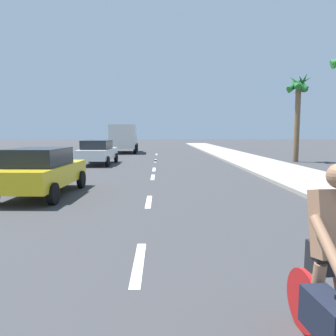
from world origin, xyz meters
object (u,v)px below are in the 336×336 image
Objects in this scene: parked_car_yellow at (41,170)px; palm_tree_far at (298,95)px; parked_car_white at (98,152)px; delivery_truck at (124,138)px; cyclist at (332,278)px.

parked_car_yellow is 0.70× the size of palm_tree_far.
delivery_truck is (0.35, 12.26, 0.66)m from parked_car_white.
parked_car_yellow is 22.78m from delivery_truck.
palm_tree_far is at bearing -40.84° from delivery_truck.
parked_car_white is 14.22m from palm_tree_far.
cyclist is 0.41× the size of parked_car_white.
delivery_truck is 17.32m from palm_tree_far.
cyclist is 0.42× the size of parked_car_yellow.
palm_tree_far reaches higher than parked_car_yellow.
parked_car_yellow is at bearing -86.98° from parked_car_white.
parked_car_yellow and parked_car_white have the same top height.
parked_car_yellow is at bearing -60.06° from cyclist.
palm_tree_far is at bearing -115.36° from cyclist.
palm_tree_far is (8.08, 20.22, 3.84)m from cyclist.
cyclist is at bearing -71.19° from parked_car_white.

